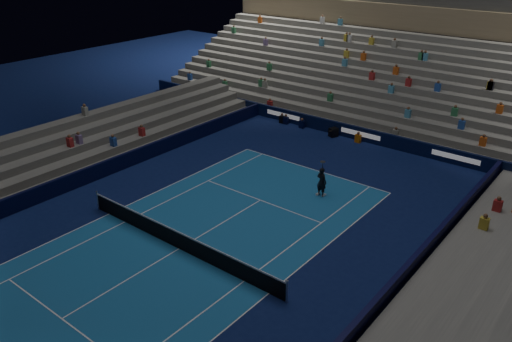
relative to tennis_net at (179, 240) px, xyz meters
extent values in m
plane|color=#0B1645|center=(0.00, 0.00, -0.50)|extent=(90.00, 90.00, 0.00)
cube|color=#1B5B99|center=(0.00, 0.00, -0.50)|extent=(10.97, 23.77, 0.01)
cube|color=black|center=(0.00, 18.50, 0.00)|extent=(44.00, 0.25, 1.00)
cube|color=#080932|center=(9.70, 0.00, 0.00)|extent=(0.25, 37.00, 1.00)
cube|color=black|center=(-9.70, 0.00, 0.00)|extent=(0.25, 37.00, 1.00)
cube|color=slate|center=(0.00, 19.50, -0.25)|extent=(44.00, 1.00, 0.50)
cube|color=slate|center=(0.00, 20.50, 0.00)|extent=(44.00, 1.00, 1.00)
cube|color=slate|center=(0.00, 21.50, 0.25)|extent=(44.00, 1.00, 1.50)
cube|color=slate|center=(0.00, 22.50, 0.50)|extent=(44.00, 1.00, 2.00)
cube|color=slate|center=(0.00, 23.50, 0.75)|extent=(44.00, 1.00, 2.50)
cube|color=slate|center=(0.00, 24.50, 1.00)|extent=(44.00, 1.00, 3.00)
cube|color=slate|center=(0.00, 25.50, 1.25)|extent=(44.00, 1.00, 3.50)
cube|color=slate|center=(0.00, 26.50, 1.50)|extent=(44.00, 1.00, 4.00)
cube|color=slate|center=(0.00, 27.50, 1.75)|extent=(44.00, 1.00, 4.50)
cube|color=slate|center=(0.00, 28.50, 2.00)|extent=(44.00, 1.00, 5.00)
cube|color=slate|center=(0.00, 29.50, 2.25)|extent=(44.00, 1.00, 5.50)
cube|color=slate|center=(0.00, 30.50, 2.50)|extent=(44.00, 1.00, 6.00)
cube|color=#8D7957|center=(0.00, 31.60, 6.60)|extent=(44.00, 0.60, 2.20)
cube|color=slate|center=(10.50, 0.00, -0.25)|extent=(1.00, 37.00, 0.50)
cube|color=#62625E|center=(-10.50, 0.00, -0.25)|extent=(1.00, 37.00, 0.50)
cube|color=#62625E|center=(-11.50, 0.00, 0.00)|extent=(1.00, 37.00, 1.00)
cube|color=#62625E|center=(-12.50, 0.00, 0.25)|extent=(1.00, 37.00, 1.50)
cube|color=#62625E|center=(-13.50, 0.00, 0.50)|extent=(1.00, 37.00, 2.00)
cube|color=#62625E|center=(-14.50, 0.00, 0.75)|extent=(1.00, 37.00, 2.50)
cylinder|color=#B2B2B7|center=(-6.40, 0.00, 0.05)|extent=(0.10, 0.10, 1.10)
cylinder|color=#B2B2B7|center=(6.40, 0.00, 0.05)|extent=(0.10, 0.10, 1.10)
cube|color=black|center=(0.00, 0.00, -0.05)|extent=(12.80, 0.03, 0.90)
cube|color=white|center=(0.00, 0.00, 0.44)|extent=(12.80, 0.04, 0.08)
imported|color=black|center=(2.40, 9.08, 0.38)|extent=(0.68, 0.48, 1.77)
cube|color=black|center=(-2.03, 17.95, -0.17)|extent=(0.69, 0.75, 0.67)
cylinder|color=black|center=(-2.03, 17.47, 0.03)|extent=(0.27, 0.38, 0.16)
camera|label=1|loc=(15.99, -14.10, 13.35)|focal=35.92mm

